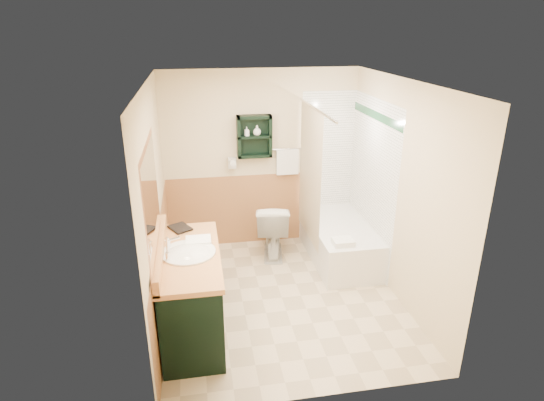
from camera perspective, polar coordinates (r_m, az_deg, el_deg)
The scene contains 25 objects.
floor at distance 5.30m, azimuth 1.24°, elevation -12.09°, with size 3.00×3.00×0.00m, color beige.
back_wall at distance 6.16m, azimuth -1.40°, elevation 5.15°, with size 2.60×0.04×2.40m, color beige.
left_wall at distance 4.68m, azimuth -14.70°, elevation -0.91°, with size 0.04×3.00×2.40m, color beige.
right_wall at distance 5.15m, azimuth 15.91°, elevation 1.01°, with size 0.04×3.00×2.40m, color beige.
ceiling at distance 4.45m, azimuth 1.49°, elevation 14.90°, with size 2.60×3.00×0.04m, color white.
wainscot_left at distance 4.98m, azimuth -13.54°, elevation -8.36°, with size 2.98×2.98×1.00m, color #B77D4A, non-canonical shape.
wainscot_back at distance 6.36m, azimuth -1.30°, elevation -1.00°, with size 2.58×2.58×1.00m, color #B77D4A, non-canonical shape.
mirror_frame at distance 4.06m, azimuth -14.90°, elevation 0.15°, with size 1.30×1.30×1.00m, color brown, non-canonical shape.
mirror_glass at distance 4.06m, azimuth -14.83°, elevation 0.15°, with size 1.20×1.20×0.90m, color white, non-canonical shape.
tile_right at distance 5.83m, azimuth 12.32°, elevation 2.14°, with size 1.50×1.50×2.10m, color white, non-canonical shape.
tile_back at distance 6.39m, azimuth 7.82°, elevation 4.15°, with size 0.95×0.95×2.10m, color white, non-canonical shape.
tile_accent at distance 5.61m, azimuth 12.91°, elevation 10.36°, with size 1.50×1.50×0.10m, color #144625, non-canonical shape.
wall_shelf at distance 5.95m, azimuth -2.23°, elevation 8.04°, with size 0.45×0.15×0.55m, color black.
hair_dryer at distance 6.03m, azimuth -5.05°, elevation 4.72°, with size 0.10×0.24×0.18m, color silver, non-canonical shape.
towel_bar at distance 6.12m, azimuth 1.95°, elevation 6.48°, with size 0.40×0.06×0.40m, color white, non-canonical shape.
curtain_rod at distance 5.35m, azimuth 5.51°, elevation 11.37°, with size 0.03×0.03×1.60m, color silver.
shower_curtain at distance 5.72m, azimuth 4.76°, elevation 3.27°, with size 1.05×1.05×1.70m, color #C2AE92, non-canonical shape.
vanity at distance 4.63m, azimuth -10.09°, elevation -11.36°, with size 0.59×1.39×0.88m, color black.
bathtub at distance 6.06m, azimuth 8.42°, elevation -5.04°, with size 0.74×1.50×0.49m, color silver.
toilet at distance 6.05m, azimuth 0.05°, elevation -3.59°, with size 0.42×0.75×0.74m, color silver.
counter_towel at distance 4.59m, azimuth -9.23°, elevation -4.99°, with size 0.25×0.20×0.04m, color white.
vanity_book at distance 4.83m, azimuth -12.53°, elevation -2.48°, with size 0.19×0.02×0.25m, color black.
tub_towel at distance 5.41m, azimuth 8.89°, elevation -5.17°, with size 0.24×0.20×0.07m, color white.
soap_bottle_a at distance 5.92m, azimuth -3.19°, elevation 8.37°, with size 0.05×0.12×0.05m, color silver.
soap_bottle_b at distance 5.94m, azimuth -1.89°, elevation 8.66°, with size 0.10×0.13×0.10m, color silver.
Camera 1 is at (-0.87, -4.33, 2.92)m, focal length 30.00 mm.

